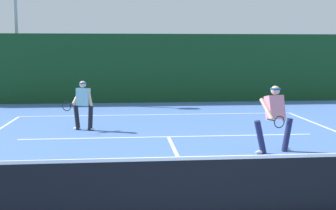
# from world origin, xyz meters

# --- Properties ---
(court_line_baseline_far) EXTENTS (10.61, 0.10, 0.01)m
(court_line_baseline_far) POSITION_xyz_m (0.00, 10.83, 0.00)
(court_line_baseline_far) COLOR white
(court_line_baseline_far) RESTS_ON ground_plane
(court_line_service) EXTENTS (8.65, 0.10, 0.01)m
(court_line_service) POSITION_xyz_m (0.00, 6.47, 0.00)
(court_line_service) COLOR white
(court_line_service) RESTS_ON ground_plane
(court_line_centre) EXTENTS (0.10, 6.40, 0.01)m
(court_line_centre) POSITION_xyz_m (0.00, 3.20, 0.00)
(court_line_centre) COLOR white
(court_line_centre) RESTS_ON ground_plane
(tennis_net) EXTENTS (11.63, 0.09, 1.06)m
(tennis_net) POSITION_xyz_m (0.00, 0.00, 0.53)
(tennis_net) COLOR #1E4723
(tennis_net) RESTS_ON ground_plane
(player_near) EXTENTS (1.12, 0.93, 1.68)m
(player_near) POSITION_xyz_m (2.43, 4.28, 0.93)
(player_near) COLOR #1E234C
(player_near) RESTS_ON ground_plane
(player_far) EXTENTS (0.96, 0.87, 1.57)m
(player_far) POSITION_xyz_m (-2.59, 7.79, 0.86)
(player_far) COLOR black
(player_far) RESTS_ON ground_plane
(back_fence_windscreen) EXTENTS (19.46, 0.12, 3.27)m
(back_fence_windscreen) POSITION_xyz_m (0.00, 14.82, 1.64)
(back_fence_windscreen) COLOR #143F1D
(back_fence_windscreen) RESTS_ON ground_plane
(light_pole) EXTENTS (0.55, 0.44, 7.78)m
(light_pole) POSITION_xyz_m (-6.47, 15.81, 4.75)
(light_pole) COLOR #9EA39E
(light_pole) RESTS_ON ground_plane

